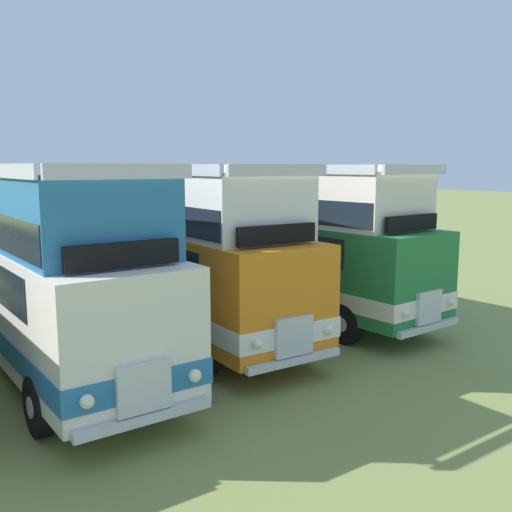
# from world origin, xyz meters

# --- Properties ---
(bus_seventh_in_row) EXTENTS (2.63, 11.29, 4.52)m
(bus_seventh_in_row) POSITION_xyz_m (7.62, -0.04, 2.36)
(bus_seventh_in_row) COLOR silver
(bus_seventh_in_row) RESTS_ON ground
(bus_eighth_in_row) EXTENTS (2.93, 9.83, 4.52)m
(bus_eighth_in_row) POSITION_xyz_m (11.44, -0.08, 2.35)
(bus_eighth_in_row) COLOR orange
(bus_eighth_in_row) RESTS_ON ground
(bus_ninth_in_row) EXTENTS (2.92, 10.05, 4.52)m
(bus_ninth_in_row) POSITION_xyz_m (15.24, -0.00, 2.36)
(bus_ninth_in_row) COLOR #237538
(bus_ninth_in_row) RESTS_ON ground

